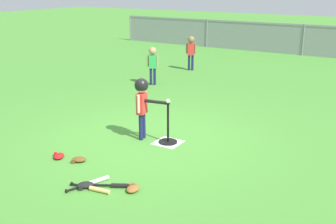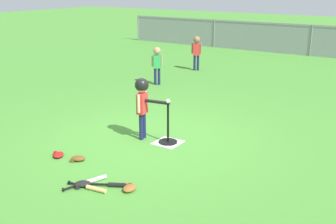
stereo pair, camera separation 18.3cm
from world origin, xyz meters
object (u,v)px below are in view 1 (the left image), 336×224
Objects in this scene: fielder_deep_left at (153,61)px; glove_tossed_aside at (85,185)px; batter_child at (142,96)px; glove_by_plate at (133,188)px; batting_tee at (168,136)px; spare_bat_silver at (94,182)px; glove_outfield_drop at (59,156)px; baseball_on_tee at (168,101)px; spare_bat_black at (118,185)px; glove_near_bats at (79,160)px; fielder_near_right at (191,48)px; spare_bat_wood at (95,189)px.

fielder_deep_left is 5.86m from glove_tossed_aside.
batter_child is 2.02m from glove_by_plate.
batter_child is at bearing -170.37° from batting_tee.
spare_bat_silver is 2.30× the size of glove_outfield_drop.
baseball_on_tee is 0.31× the size of glove_by_plate.
spare_bat_silver is (0.40, -1.74, -0.74)m from batter_child.
spare_bat_black is at bearing -80.66° from baseball_on_tee.
baseball_on_tee is at bearing 61.57° from glove_near_bats.
baseball_on_tee reaches higher than glove_outfield_drop.
fielder_near_right is at bearing 115.10° from baseball_on_tee.
glove_near_bats is at bearing -118.43° from baseball_on_tee.
batting_tee is 1.12× the size of spare_bat_silver.
glove_outfield_drop is at bearing -73.36° from fielder_deep_left.
glove_near_bats and glove_outfield_drop have the same top height.
glove_by_plate is 0.65m from glove_tossed_aside.
baseball_on_tee is at bearing 106.59° from glove_by_plate.
fielder_near_right is 7.21m from glove_near_bats.
fielder_deep_left is at bearing 116.43° from spare_bat_wood.
baseball_on_tee is 0.12× the size of spare_bat_black.
baseball_on_tee is at bearing 87.19° from glove_tossed_aside.
glove_outfield_drop is at bearing -115.16° from batter_child.
glove_by_plate reaches higher than spare_bat_black.
glove_outfield_drop reaches higher than spare_bat_black.
fielder_deep_left is 3.75× the size of glove_tossed_aside.
batting_tee reaches higher than glove_outfield_drop.
baseball_on_tee is 1.96m from glove_outfield_drop.
glove_tossed_aside is (0.65, -0.57, 0.00)m from glove_near_bats.
fielder_deep_left is 5.75m from spare_bat_silver.
batting_tee reaches higher than spare_bat_wood.
glove_outfield_drop is at bearing -170.04° from glove_near_bats.
glove_near_bats is at bearing -75.06° from fielder_near_right.
spare_bat_black is 2.26× the size of glove_tossed_aside.
batting_tee reaches higher than glove_by_plate.
spare_bat_silver is at bearing -92.00° from baseball_on_tee.
batting_tee is at bearing 90.00° from baseball_on_tee.
fielder_near_right is 7.91m from glove_by_plate.
spare_bat_wood is at bearing -129.27° from spare_bat_black.
fielder_near_right is 3.90× the size of glove_outfield_drop.
spare_bat_wood is at bearing -73.47° from batter_child.
spare_bat_wood is (2.63, -5.29, -0.62)m from fielder_deep_left.
spare_bat_black is (0.28, -1.72, -0.08)m from batting_tee.
fielder_near_right is 7.85m from spare_bat_black.
spare_bat_silver is (-0.06, -1.81, -0.71)m from baseball_on_tee.
batter_child is 4.00m from fielder_deep_left.
spare_bat_black is 1.09m from glove_near_bats.
baseball_on_tee is 1.95m from spare_bat_silver.
fielder_near_right is (-2.60, 5.55, -0.06)m from baseball_on_tee.
glove_by_plate is at bearing -58.79° from fielder_deep_left.
glove_outfield_drop is (1.49, -7.00, -0.65)m from fielder_near_right.
fielder_near_right is 7.19m from glove_outfield_drop.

